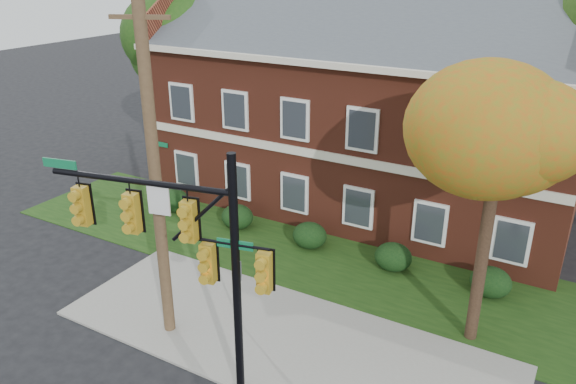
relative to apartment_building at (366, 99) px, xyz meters
The scene contains 14 objects.
ground 13.11m from the apartment_building, 80.50° to the right, with size 120.00×120.00×0.00m, color black.
sidewalk 12.18m from the apartment_building, 79.65° to the right, with size 14.00×5.00×0.08m, color gray.
grass_strip 8.01m from the apartment_building, 71.43° to the right, with size 30.00×6.00×0.04m, color #193811.
apartment_building is the anchor object (origin of this frame).
hedge_far_left 9.82m from the apartment_building, 143.11° to the right, with size 1.40×1.26×1.05m, color black.
hedge_left 7.73m from the apartment_building, 123.67° to the right, with size 1.40×1.26×1.05m, color black.
hedge_center 6.89m from the apartment_building, 90.00° to the right, with size 1.40×1.26×1.05m, color black.
hedge_right 7.73m from the apartment_building, 56.33° to the right, with size 1.40×1.26×1.05m, color black.
hedge_far_right 9.82m from the apartment_building, 36.89° to the right, with size 1.40×1.26×1.05m, color black.
tree_near_right 10.97m from the apartment_building, 48.23° to the right, with size 4.50×4.25×8.58m.
tree_left_rear 9.94m from the apartment_building, behind, with size 5.40×5.10×8.88m.
traffic_signal 13.78m from the apartment_building, 85.52° to the right, with size 5.98×1.45×6.79m.
utility_pole 12.32m from the apartment_building, 95.74° to the right, with size 1.51×0.70×10.20m.
sign_post 11.47m from the apartment_building, 87.39° to the right, with size 0.34×0.13×2.36m.
Camera 1 is at (7.20, -11.05, 10.77)m, focal length 35.00 mm.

